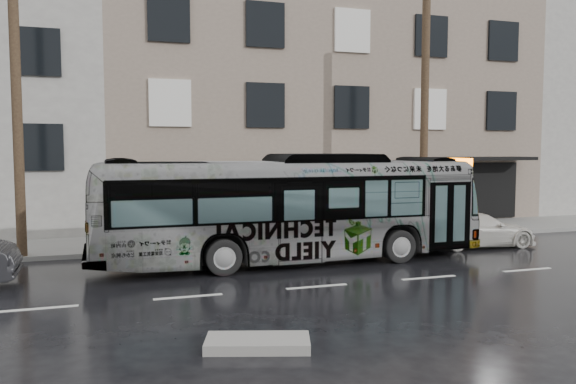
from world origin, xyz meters
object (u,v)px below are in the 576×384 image
Objects in this scene: white_sedan at (476,229)px; utility_pole_rear at (17,109)px; utility_pole_front at (424,117)px; bus at (289,208)px; sign_post at (448,203)px.

utility_pole_rear is at bearing 85.82° from white_sedan.
utility_pole_front is at bearing 0.00° from utility_pole_rear.
bus is 7.21m from white_sedan.
bus reaches higher than white_sedan.
white_sedan is (0.89, -2.10, -4.04)m from utility_pole_front.
bus is (-7.32, -2.62, 0.29)m from sign_post.
sign_post is 2.24m from white_sedan.
sign_post is (1.10, 0.00, -3.30)m from utility_pole_front.
sign_post is 0.57× the size of white_sedan.
utility_pole_front is 2.15× the size of white_sedan.
bus is at bearing -157.13° from utility_pole_front.
utility_pole_front is 3.48m from sign_post.
bus is (-6.22, -2.62, -3.01)m from utility_pole_front.
sign_post is (15.10, 0.00, -3.30)m from utility_pole_rear.
utility_pole_front is 1.00× the size of utility_pole_rear.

